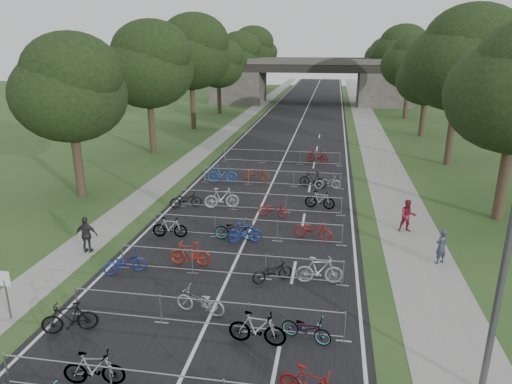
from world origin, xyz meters
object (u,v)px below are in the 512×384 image
at_px(pedestrian_c, 87,235).
at_px(lamppost, 509,249).
at_px(overpass_bridge, 310,81).
at_px(park_sign, 5,286).
at_px(pedestrian_b, 408,216).
at_px(pedestrian_a, 441,246).
at_px(bike_1, 94,369).

bearing_deg(pedestrian_c, lamppost, 152.28).
xyz_separation_m(overpass_bridge, pedestrian_c, (-6.85, -56.63, -2.68)).
relative_size(overpass_bridge, lamppost, 3.78).
height_order(lamppost, park_sign, lamppost).
relative_size(pedestrian_b, pedestrian_c, 0.98).
height_order(park_sign, pedestrian_a, park_sign).
bearing_deg(pedestrian_c, pedestrian_b, -166.35).
height_order(overpass_bridge, park_sign, overpass_bridge).
height_order(overpass_bridge, lamppost, lamppost).
bearing_deg(pedestrian_a, overpass_bridge, -116.29).
bearing_deg(park_sign, overpass_bridge, 83.74).
xyz_separation_m(park_sign, pedestrian_a, (15.58, 6.90, -0.48)).
bearing_deg(bike_1, lamppost, -89.83).
xyz_separation_m(park_sign, pedestrian_b, (14.67, 10.32, -0.43)).
bearing_deg(pedestrian_b, park_sign, -151.16).
height_order(park_sign, pedestrian_c, park_sign).
relative_size(park_sign, pedestrian_a, 1.15).
xyz_separation_m(pedestrian_b, pedestrian_c, (-14.71, -4.95, 0.02)).
xyz_separation_m(park_sign, pedestrian_c, (-0.05, 5.37, -0.41)).
relative_size(bike_1, pedestrian_b, 1.04).
distance_m(pedestrian_b, pedestrian_c, 15.52).
bearing_deg(overpass_bridge, park_sign, -96.26).
xyz_separation_m(overpass_bridge, pedestrian_b, (7.87, -51.68, -2.69)).
xyz_separation_m(bike_1, pedestrian_c, (-4.56, 7.89, 0.33)).
bearing_deg(park_sign, pedestrian_a, 23.88).
height_order(lamppost, pedestrian_a, lamppost).
height_order(overpass_bridge, pedestrian_a, overpass_bridge).
bearing_deg(bike_1, overpass_bridge, -10.02).
xyz_separation_m(lamppost, bike_1, (-10.62, -1.52, -3.76)).
relative_size(park_sign, pedestrian_b, 1.09).
bearing_deg(pedestrian_c, overpass_bridge, -101.84).
xyz_separation_m(overpass_bridge, pedestrian_a, (8.78, -55.10, -2.74)).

